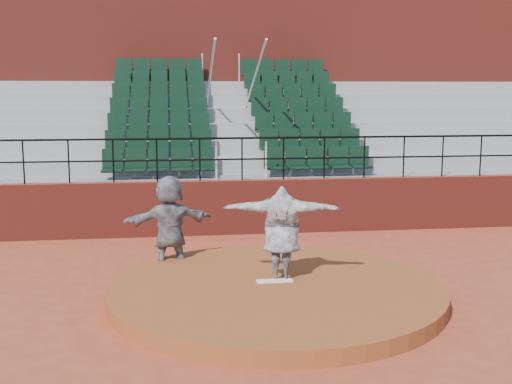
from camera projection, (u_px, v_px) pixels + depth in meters
ground at (276, 299)px, 10.59m from camera, size 90.00×90.00×0.00m
pitchers_mound at (276, 292)px, 10.57m from camera, size 5.50×5.50×0.25m
pitching_rubber at (275, 281)px, 10.70m from camera, size 0.60×0.15×0.03m
boundary_wall at (242, 207)px, 15.39m from camera, size 24.00×0.30×1.30m
wall_railing at (242, 150)px, 15.17m from camera, size 24.04×0.05×1.03m
seating_deck at (228, 159)px, 18.84m from camera, size 24.00×5.97×4.63m
press_box_facade at (218, 87)px, 22.38m from camera, size 24.00×3.00×7.10m
pitcher at (282, 233)px, 10.74m from camera, size 2.03×0.93×1.60m
fielder at (170, 224)px, 12.05m from camera, size 1.80×0.95×1.85m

